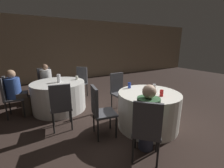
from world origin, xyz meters
TOP-DOWN VIEW (x-y plane):
  - ground_plane at (0.00, 0.00)m, footprint 16.00×16.00m
  - wall_back at (0.00, 5.06)m, footprint 16.00×0.06m
  - table_near at (0.24, -0.11)m, footprint 1.24×1.24m
  - table_far at (-1.18, 1.69)m, footprint 1.33×1.33m
  - chair_near_southwest at (-0.48, -0.85)m, footprint 0.57×0.57m
  - chair_near_north at (0.17, 0.92)m, footprint 0.43×0.43m
  - chair_near_west at (-0.78, 0.07)m, footprint 0.47×0.46m
  - chair_far_south at (-1.34, 0.62)m, footprint 0.45×0.46m
  - chair_far_northeast at (-0.35, 2.39)m, footprint 0.56×0.56m
  - chair_far_north at (-1.37, 2.76)m, footprint 0.46×0.47m
  - chair_far_west at (-2.25, 1.80)m, footprint 0.44×0.44m
  - person_blue_shirt at (-2.08, 1.79)m, footprint 0.49×0.33m
  - person_green_jacket at (-0.36, -0.73)m, footprint 0.46×0.46m
  - person_white_shirt at (-1.34, 2.58)m, footprint 0.36×0.50m
  - pizza_plate_near at (0.30, -0.14)m, footprint 0.25×0.25m
  - soda_can_red at (0.29, -0.38)m, footprint 0.07×0.07m
  - soda_can_silver at (0.48, -0.01)m, footprint 0.07×0.07m
  - soda_can_blue at (0.10, 0.36)m, footprint 0.07×0.07m
  - bottle_far at (-1.15, 1.67)m, footprint 0.09×0.09m
  - cup_far at (-0.67, 1.74)m, footprint 0.08×0.08m

SIDE VIEW (x-z plane):
  - ground_plane at x=0.00m, z-range 0.00..0.00m
  - table_near at x=0.24m, z-range 0.00..0.74m
  - table_far at x=-1.18m, z-range 0.00..0.74m
  - person_white_shirt at x=-1.34m, z-range 0.01..1.11m
  - person_blue_shirt at x=-2.08m, z-range 0.00..1.13m
  - chair_near_southwest at x=-0.48m, z-range 0.09..1.06m
  - chair_near_north at x=0.17m, z-range 0.09..1.06m
  - chair_near_west at x=-0.78m, z-range 0.09..1.06m
  - chair_far_south at x=-1.34m, z-range 0.09..1.06m
  - chair_far_northeast at x=-0.35m, z-range 0.09..1.06m
  - chair_far_north at x=-1.37m, z-range 0.09..1.06m
  - chair_far_west at x=-2.25m, z-range 0.09..1.06m
  - person_green_jacket at x=-0.36m, z-range 0.00..1.16m
  - pizza_plate_near at x=0.30m, z-range 0.74..0.76m
  - cup_far at x=-0.67m, z-range 0.74..0.84m
  - soda_can_red at x=0.29m, z-range 0.74..0.86m
  - soda_can_silver at x=0.48m, z-range 0.74..0.86m
  - soda_can_blue at x=0.10m, z-range 0.74..0.86m
  - bottle_far at x=-1.15m, z-range 0.74..0.95m
  - wall_back at x=0.00m, z-range 0.00..2.80m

